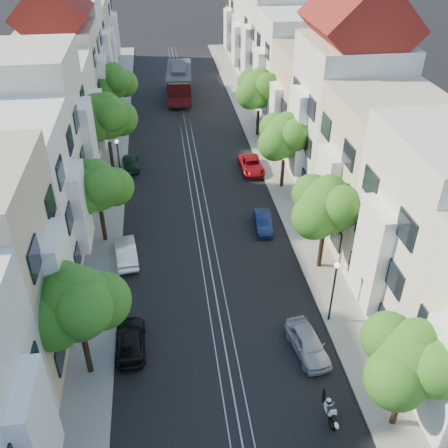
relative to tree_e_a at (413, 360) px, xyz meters
name	(u,v)px	position (x,y,z in m)	size (l,w,h in m)	color
ground	(190,152)	(-7.26, 31.02, -4.40)	(200.00, 200.00, 0.00)	black
sidewalk_east	(263,147)	(-0.01, 31.02, -4.34)	(2.50, 80.00, 0.12)	gray
sidewalk_west	(114,156)	(-14.51, 31.02, -4.34)	(2.50, 80.00, 0.12)	gray
rail_left	(184,152)	(-7.81, 31.02, -4.39)	(0.06, 80.00, 0.02)	gray
rail_slot	(190,152)	(-7.26, 31.02, -4.39)	(0.06, 80.00, 0.02)	gray
rail_right	(196,151)	(-6.71, 31.02, -4.39)	(0.06, 80.00, 0.02)	gray
lane_line	(190,152)	(-7.26, 31.02, -4.40)	(0.08, 80.00, 0.01)	tan
townhouses_east	(314,95)	(4.61, 30.94, 0.79)	(7.75, 72.00, 12.00)	beige
townhouses_west	(55,108)	(-19.13, 30.94, 0.68)	(7.75, 72.00, 11.76)	silver
tree_e_a	(413,360)	(0.00, 0.00, 0.00)	(4.72, 3.87, 6.27)	black
tree_e_b	(328,207)	(0.00, 12.00, 0.34)	(4.93, 4.08, 6.68)	black
tree_e_c	(286,137)	(0.00, 23.00, 0.20)	(4.84, 3.99, 6.52)	black
tree_e_d	(260,89)	(0.00, 34.00, 0.47)	(5.01, 4.16, 6.85)	black
tree_w_a	(78,305)	(-14.40, 5.00, 0.34)	(4.93, 4.08, 6.68)	black
tree_w_b	(98,187)	(-14.40, 17.00, 0.00)	(4.72, 3.87, 6.27)	black
tree_w_c	(107,117)	(-14.40, 28.00, 0.67)	(5.13, 4.28, 7.09)	black
tree_w_d	(114,82)	(-14.40, 39.00, 0.20)	(4.84, 3.99, 6.52)	black
lamp_east	(334,283)	(-0.96, 7.02, -1.55)	(0.32, 0.32, 4.16)	black
lamp_west	(118,156)	(-13.56, 25.02, -1.55)	(0.32, 0.32, 4.16)	black
sportbike_rider	(329,409)	(-3.01, 0.66, -3.68)	(0.50, 1.86, 1.28)	black
cable_car	(179,81)	(-7.28, 46.61, -2.31)	(3.50, 9.36, 3.53)	black
parked_car_e_near	(308,343)	(-2.86, 4.88, -3.76)	(1.50, 3.74, 1.27)	#A5A9B1
parked_car_e_mid	(263,222)	(-2.86, 17.07, -3.85)	(1.17, 3.34, 1.10)	#0D1944
parked_car_e_far	(251,165)	(-2.08, 26.33, -3.83)	(1.89, 4.10, 1.14)	maroon
parked_car_w_near	(131,340)	(-12.38, 6.46, -3.83)	(1.58, 3.89, 1.13)	black
parked_car_w_mid	(126,252)	(-12.86, 14.54, -3.75)	(1.36, 3.91, 1.29)	white
parked_car_w_far	(131,162)	(-12.86, 28.26, -3.79)	(1.43, 3.55, 1.21)	black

